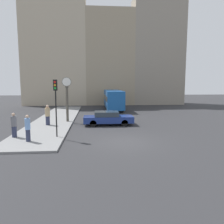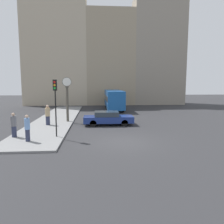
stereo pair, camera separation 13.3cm
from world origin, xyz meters
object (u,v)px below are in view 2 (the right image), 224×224
(pedestrian_grey_jacket, at_px, (14,125))
(pedestrian_tan_coat, at_px, (48,115))
(bus_distant, at_px, (114,99))
(street_clock, at_px, (67,98))
(sedan_car, at_px, (108,118))
(traffic_light_near, at_px, (55,96))
(pedestrian_blue_stripe, at_px, (27,128))

(pedestrian_grey_jacket, bearing_deg, pedestrian_tan_coat, 72.50)
(bus_distant, bearing_deg, street_clock, -117.30)
(sedan_car, height_order, bus_distant, bus_distant)
(bus_distant, height_order, traffic_light_near, traffic_light_near)
(traffic_light_near, bearing_deg, sedan_car, 50.13)
(bus_distant, bearing_deg, pedestrian_tan_coat, -119.53)
(traffic_light_near, relative_size, street_clock, 0.92)
(street_clock, xyz_separation_m, pedestrian_grey_jacket, (-2.96, -6.25, -1.48))
(bus_distant, height_order, pedestrian_grey_jacket, bus_distant)
(street_clock, bearing_deg, pedestrian_tan_coat, -130.82)
(bus_distant, distance_m, traffic_light_near, 17.95)
(traffic_light_near, height_order, pedestrian_grey_jacket, traffic_light_near)
(pedestrian_grey_jacket, bearing_deg, sedan_car, 33.80)
(sedan_car, distance_m, pedestrian_blue_stripe, 8.11)
(bus_distant, bearing_deg, traffic_light_near, -107.96)
(street_clock, distance_m, pedestrian_blue_stripe, 7.82)
(street_clock, relative_size, pedestrian_grey_jacket, 2.54)
(pedestrian_blue_stripe, bearing_deg, bus_distant, 68.50)
(traffic_light_near, distance_m, pedestrian_blue_stripe, 2.83)
(sedan_car, bearing_deg, pedestrian_blue_stripe, -133.56)
(bus_distant, xyz_separation_m, traffic_light_near, (-5.52, -17.03, 1.37))
(bus_distant, distance_m, pedestrian_grey_jacket, 18.94)
(bus_distant, height_order, street_clock, street_clock)
(pedestrian_blue_stripe, distance_m, pedestrian_grey_jacket, 1.82)
(street_clock, bearing_deg, sedan_car, -22.50)
(sedan_car, bearing_deg, pedestrian_grey_jacket, -146.20)
(pedestrian_tan_coat, relative_size, pedestrian_grey_jacket, 1.06)
(bus_distant, xyz_separation_m, pedestrian_blue_stripe, (-7.16, -18.18, -0.62))
(sedan_car, bearing_deg, bus_distant, 82.70)
(sedan_car, height_order, pedestrian_grey_jacket, pedestrian_grey_jacket)
(sedan_car, height_order, street_clock, street_clock)
(bus_distant, height_order, pedestrian_tan_coat, bus_distant)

